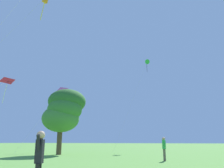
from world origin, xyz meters
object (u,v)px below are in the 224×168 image
(person_in_blue_jacket, at_px, (39,156))
(kite_green_small, at_px, (146,62))
(person_in_red_shirt, at_px, (164,146))
(kite_pink_low, at_px, (61,95))
(tree_left_oak, at_px, (64,110))
(kite_red_high, at_px, (4,85))

(person_in_blue_jacket, bearing_deg, kite_green_small, 100.38)
(kite_green_small, height_order, person_in_red_shirt, kite_green_small)
(kite_pink_low, relative_size, person_in_blue_jacket, 5.71)
(person_in_blue_jacket, xyz_separation_m, tree_left_oak, (-11.69, 16.85, 3.99))
(person_in_red_shirt, height_order, tree_left_oak, tree_left_oak)
(kite_red_high, distance_m, kite_green_small, 24.99)
(kite_pink_low, bearing_deg, person_in_red_shirt, -29.55)
(tree_left_oak, bearing_deg, kite_pink_low, 130.40)
(kite_green_small, height_order, tree_left_oak, kite_green_small)
(kite_pink_low, relative_size, person_in_red_shirt, 5.56)
(person_in_blue_jacket, height_order, tree_left_oak, tree_left_oak)
(kite_red_high, bearing_deg, kite_pink_low, 95.80)
(kite_pink_low, height_order, kite_green_small, kite_green_small)
(kite_green_small, xyz_separation_m, tree_left_oak, (-5.63, -16.23, -10.42))
(kite_pink_low, bearing_deg, kite_red_high, -84.20)
(kite_green_small, xyz_separation_m, person_in_red_shirt, (6.69, -20.05, -14.38))
(kite_green_small, relative_size, person_in_blue_jacket, 9.30)
(person_in_red_shirt, bearing_deg, kite_green_small, 108.45)
(kite_red_high, height_order, person_in_blue_jacket, kite_red_high)
(kite_red_high, xyz_separation_m, person_in_blue_jacket, (15.74, -11.54, -6.23))
(person_in_red_shirt, relative_size, person_in_blue_jacket, 1.03)
(person_in_blue_jacket, bearing_deg, tree_left_oak, 124.77)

